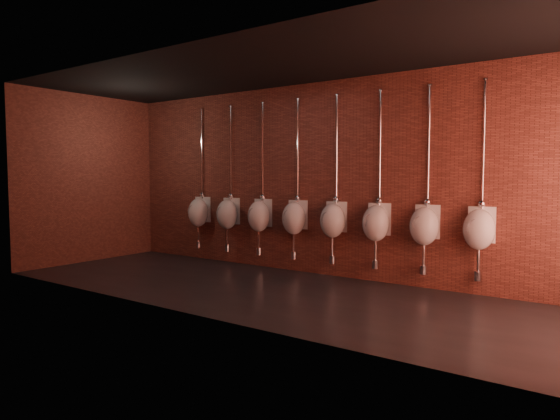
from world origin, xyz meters
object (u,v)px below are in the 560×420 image
(urinal_4, at_px, (333,220))
(urinal_7, at_px, (479,228))
(urinal_2, at_px, (259,215))
(urinal_5, at_px, (376,222))
(urinal_6, at_px, (425,225))
(urinal_0, at_px, (199,212))
(urinal_3, at_px, (294,217))
(urinal_1, at_px, (227,214))

(urinal_4, xyz_separation_m, urinal_7, (2.26, 0.00, 0.00))
(urinal_2, bearing_deg, urinal_7, 0.00)
(urinal_2, relative_size, urinal_5, 1.00)
(urinal_2, bearing_deg, urinal_5, 0.00)
(urinal_6, bearing_deg, urinal_0, 180.00)
(urinal_0, relative_size, urinal_6, 1.00)
(urinal_3, relative_size, urinal_6, 1.00)
(urinal_4, bearing_deg, urinal_2, 180.00)
(urinal_0, relative_size, urinal_5, 1.00)
(urinal_0, height_order, urinal_1, same)
(urinal_0, bearing_deg, urinal_3, 0.00)
(urinal_3, xyz_separation_m, urinal_4, (0.75, 0.00, 0.00))
(urinal_2, distance_m, urinal_6, 3.01)
(urinal_3, bearing_deg, urinal_7, 0.00)
(urinal_5, distance_m, urinal_6, 0.75)
(urinal_3, xyz_separation_m, urinal_5, (1.51, 0.00, 0.00))
(urinal_6, xyz_separation_m, urinal_7, (0.75, 0.00, 0.00))
(urinal_0, distance_m, urinal_3, 2.26)
(urinal_1, xyz_separation_m, urinal_5, (3.01, 0.00, 0.00))
(urinal_0, height_order, urinal_6, same)
(urinal_3, distance_m, urinal_4, 0.75)
(urinal_7, bearing_deg, urinal_1, 180.00)
(urinal_4, bearing_deg, urinal_0, 180.00)
(urinal_1, relative_size, urinal_5, 1.00)
(urinal_0, distance_m, urinal_5, 3.77)
(urinal_0, xyz_separation_m, urinal_5, (3.77, 0.00, 0.00))
(urinal_0, relative_size, urinal_3, 1.00)
(urinal_5, bearing_deg, urinal_0, 180.00)
(urinal_0, bearing_deg, urinal_5, 0.00)
(urinal_4, distance_m, urinal_5, 0.75)
(urinal_7, bearing_deg, urinal_6, 180.00)
(urinal_3, bearing_deg, urinal_1, 180.00)
(urinal_5, xyz_separation_m, urinal_7, (1.51, 0.00, 0.00))
(urinal_2, bearing_deg, urinal_0, 180.00)
(urinal_3, bearing_deg, urinal_6, 0.00)
(urinal_6, bearing_deg, urinal_2, 180.00)
(urinal_1, bearing_deg, urinal_6, 0.00)
(urinal_1, height_order, urinal_5, same)
(urinal_0, distance_m, urinal_6, 4.52)
(urinal_5, bearing_deg, urinal_2, 180.00)
(urinal_4, distance_m, urinal_7, 2.26)
(urinal_4, height_order, urinal_6, same)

